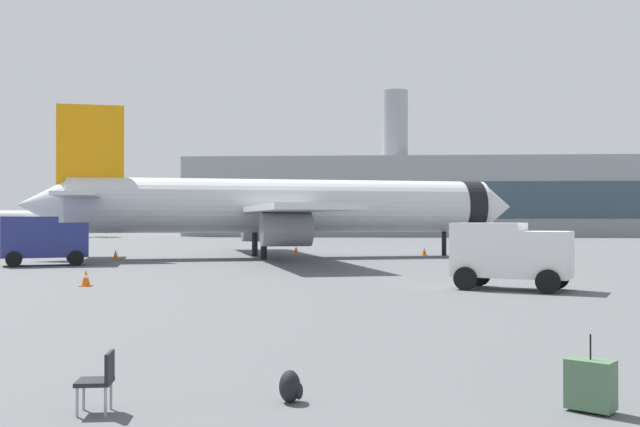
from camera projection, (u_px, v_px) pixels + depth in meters
airplane_at_gate at (284, 206)px, 52.26m from camera, size 35.18×32.08×10.50m
airplane_taxiing at (32, 220)px, 108.37m from camera, size 22.91×21.22×7.54m
service_truck at (44, 238)px, 43.20m from camera, size 5.28×4.10×2.90m
cargo_van at (510, 252)px, 28.36m from camera, size 4.83×3.69×2.60m
safety_cone_near at (424, 251)px, 55.36m from camera, size 0.44×0.44×0.60m
safety_cone_mid at (296, 250)px, 58.36m from camera, size 0.44×0.44×0.60m
safety_cone_far at (86, 278)px, 29.78m from camera, size 0.44×0.44×0.69m
safety_cone_outer at (116, 255)px, 49.66m from camera, size 0.44×0.44×0.67m
rolling_suitcase at (591, 384)px, 10.36m from camera, size 0.75×0.70×1.10m
traveller_backpack at (291, 387)px, 10.88m from camera, size 0.36×0.40×0.48m
gate_chair at (100, 378)px, 10.28m from camera, size 0.55×0.55×0.86m
terminal_building at (408, 197)px, 125.10m from camera, size 73.87×21.19×24.84m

